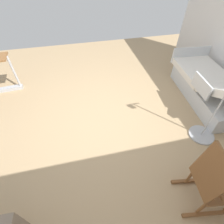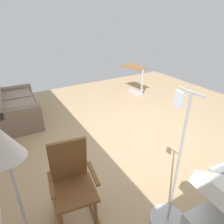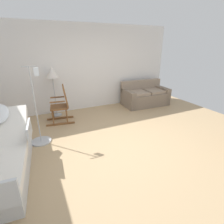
% 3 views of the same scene
% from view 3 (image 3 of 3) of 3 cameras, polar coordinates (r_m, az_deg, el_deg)
% --- Properties ---
extents(ground_plane, '(7.47, 7.47, 0.00)m').
position_cam_3_polar(ground_plane, '(4.03, 3.17, -9.87)').
color(ground_plane, tan).
extents(back_wall, '(6.18, 0.10, 2.70)m').
position_cam_3_polar(back_wall, '(5.92, -9.00, 13.95)').
color(back_wall, white).
rests_on(back_wall, ground).
extents(couch, '(1.64, 0.92, 0.85)m').
position_cam_3_polar(couch, '(6.48, 10.69, 5.04)').
color(couch, '#7D6C5C').
rests_on(couch, ground).
extents(rocking_chair, '(0.82, 0.58, 1.05)m').
position_cam_3_polar(rocking_chair, '(5.06, -16.17, 2.26)').
color(rocking_chair, brown).
rests_on(rocking_chair, ground).
extents(floor_lamp, '(0.34, 0.34, 1.48)m').
position_cam_3_polar(floor_lamp, '(5.42, -18.94, 11.13)').
color(floor_lamp, '#B2B5BA').
rests_on(floor_lamp, ground).
extents(iv_pole, '(0.44, 0.44, 1.69)m').
position_cam_3_polar(iv_pole, '(4.24, -22.44, -6.06)').
color(iv_pole, '#B2B5BA').
rests_on(iv_pole, ground).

